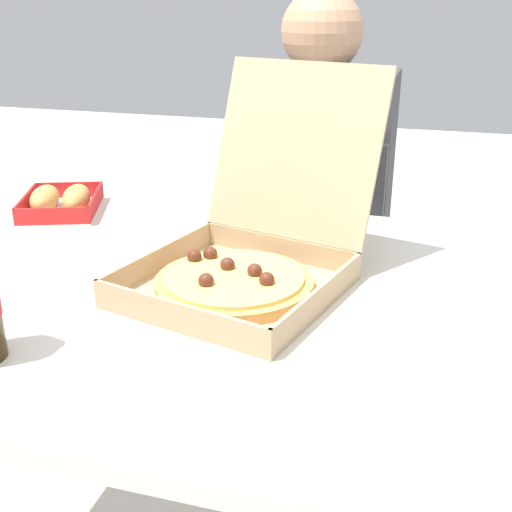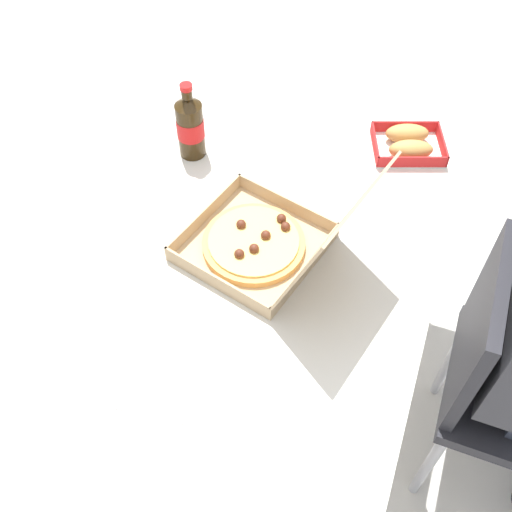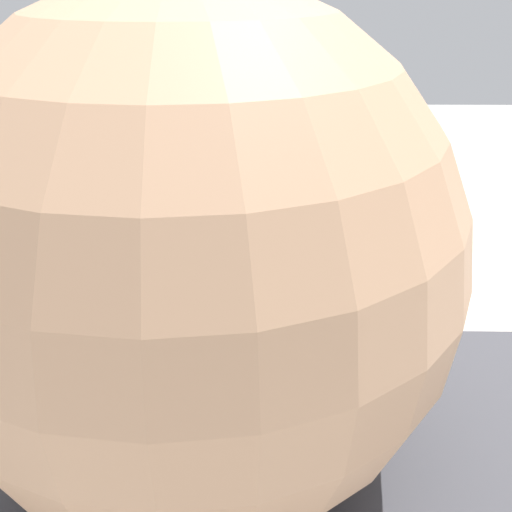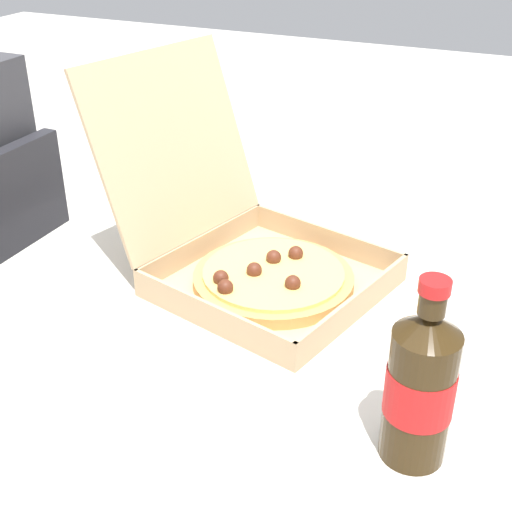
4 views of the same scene
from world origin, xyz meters
name	(u,v)px [view 1 (image 1 of 4)]	position (x,y,z in m)	size (l,w,h in m)	color
dining_table	(271,333)	(0.00, 0.00, 0.63)	(1.41, 0.85, 0.70)	silver
chair	(313,264)	(-0.06, 0.66, 0.48)	(0.40, 0.40, 0.83)	#232328
diner_person	(321,181)	(-0.06, 0.72, 0.69)	(0.36, 0.41, 1.15)	#333847
pizza_box_open	(246,256)	(-0.05, 0.02, 0.75)	(0.39, 0.47, 0.33)	tan
bread_side_box	(61,201)	(-0.53, 0.26, 0.73)	(0.21, 0.23, 0.06)	white
paper_menu	(485,342)	(0.32, -0.07, 0.71)	(0.21, 0.15, 0.00)	white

